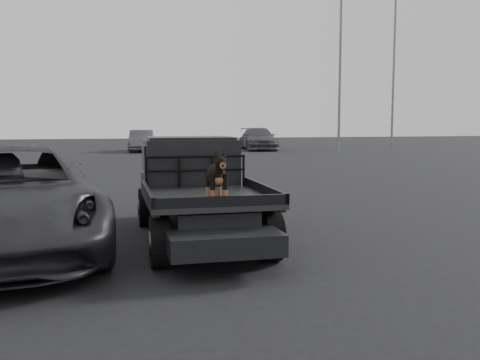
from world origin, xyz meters
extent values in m
plane|color=black|center=(0.00, 0.00, 0.00)|extent=(120.00, 120.00, 0.00)
imported|color=#2C2C31|center=(-3.72, 1.48, 0.85)|extent=(3.67, 6.47, 1.70)
imported|color=#4B4B50|center=(0.00, 30.37, 0.75)|extent=(2.04, 4.69, 1.50)
imported|color=#48484D|center=(8.57, 30.64, 0.81)|extent=(2.86, 5.81, 1.62)
cylinder|color=slate|center=(12.82, 25.78, 6.93)|extent=(0.18, 0.18, 13.86)
cylinder|color=slate|center=(19.79, 31.17, 7.35)|extent=(0.18, 0.18, 14.69)
camera|label=1|loc=(-2.05, -7.67, 2.09)|focal=40.00mm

